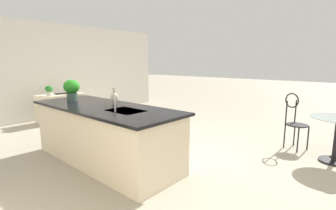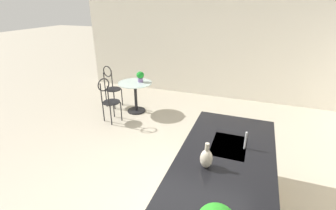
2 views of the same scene
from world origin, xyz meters
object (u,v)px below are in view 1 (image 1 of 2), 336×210
Objects in this scene: potted_plant_counter_far at (72,89)px; keyboard at (64,93)px; potted_plant_on_desk at (49,90)px; writing_desk at (61,103)px; chair_by_island at (295,118)px; vase_on_counter at (114,98)px.

keyboard is at bearing -22.72° from potted_plant_counter_far.
writing_desk is at bearing -71.08° from potted_plant_on_desk.
potted_plant_counter_far reaches higher than writing_desk.
keyboard is at bearing 17.74° from chair_by_island.
keyboard is at bearing -72.72° from potted_plant_on_desk.
chair_by_island is at bearing -128.84° from vase_on_counter.
potted_plant_on_desk is (-0.12, 0.35, 0.39)m from writing_desk.
potted_plant_counter_far is at bearing 43.49° from chair_by_island.
chair_by_island is at bearing -162.26° from keyboard.
potted_plant_on_desk reaches higher than keyboard.
vase_on_counter is (-3.28, 0.36, 0.14)m from potted_plant_on_desk.
vase_on_counter is at bearing -164.48° from potted_plant_counter_far.
writing_desk is 0.54m from potted_plant_on_desk.
chair_by_island reaches higher than potted_plant_on_desk.
chair_by_island reaches higher than keyboard.
vase_on_counter reaches higher than potted_plant_on_desk.
vase_on_counter is (-0.90, -0.25, -0.11)m from potted_plant_counter_far.
chair_by_island is 3.86× the size of potted_plant_on_desk.
potted_plant_counter_far is 1.34× the size of vase_on_counter.
vase_on_counter is (-3.42, 0.81, 0.28)m from keyboard.
chair_by_island is 5.76m from keyboard.
writing_desk is 4.44× the size of potted_plant_on_desk.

